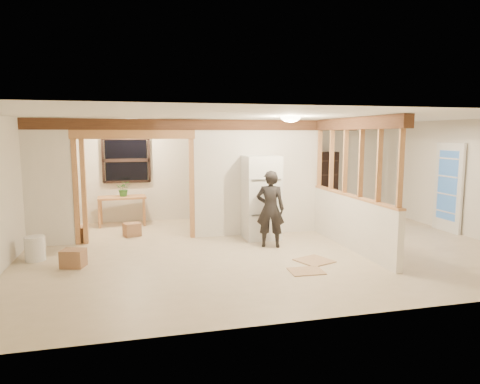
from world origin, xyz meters
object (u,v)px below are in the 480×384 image
object	(u,v)px
shop_vac	(60,220)
bookshelf	(322,183)
refrigerator	(261,197)
work_table	(122,211)
woman	(270,209)

from	to	relation	value
shop_vac	bookshelf	bearing A→B (deg)	4.49
refrigerator	work_table	distance (m)	3.57
work_table	refrigerator	bearing A→B (deg)	-38.72
woman	work_table	world-z (taller)	woman
woman	shop_vac	bearing A→B (deg)	-9.63
bookshelf	refrigerator	bearing A→B (deg)	-136.92
refrigerator	work_table	xyz separation A→B (m)	(-2.88, 2.04, -0.52)
woman	work_table	distance (m)	4.00
refrigerator	bookshelf	bearing A→B (deg)	43.08
work_table	bookshelf	size ratio (longest dim) A/B	0.65
work_table	bookshelf	bearing A→B (deg)	-1.21
bookshelf	woman	bearing A→B (deg)	-129.26
refrigerator	work_table	size ratio (longest dim) A/B	1.56
shop_vac	woman	bearing A→B (deg)	-30.17
work_table	shop_vac	size ratio (longest dim) A/B	2.10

